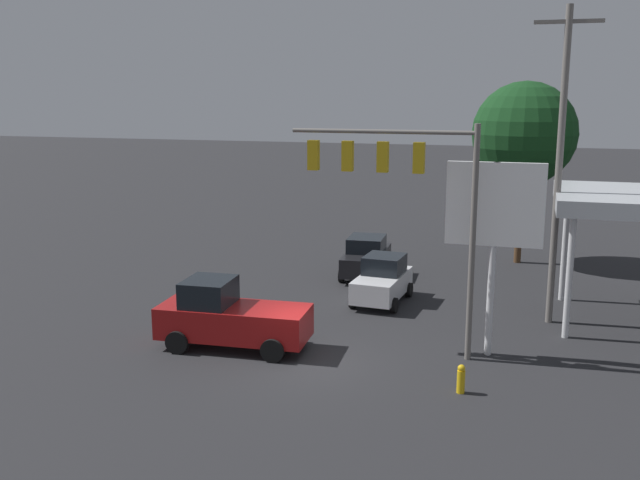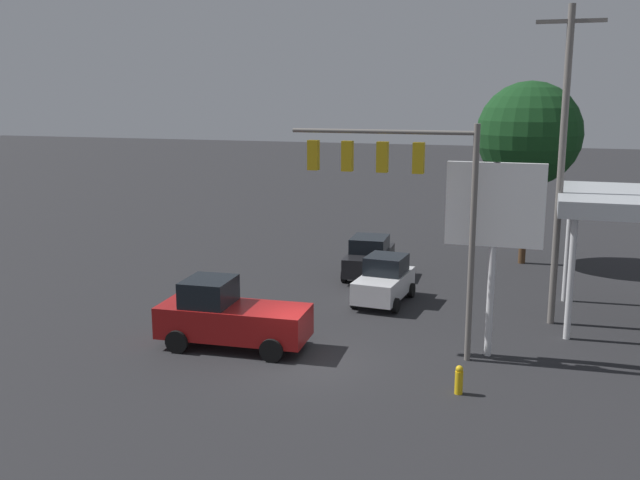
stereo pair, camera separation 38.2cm
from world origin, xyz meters
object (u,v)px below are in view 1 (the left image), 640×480
Objects in this scene: sedan_far at (366,257)px; hatchback_crossing at (383,280)px; pickup_parked at (230,317)px; traffic_signal_assembly at (402,182)px; street_tree at (524,134)px; price_sign at (495,213)px; utility_pole at (559,162)px; fire_hydrant at (461,379)px.

hatchback_crossing is at bearing 18.72° from sedan_far.
traffic_signal_assembly is at bearing -170.84° from pickup_parked.
street_tree is (-6.93, -4.98, 5.71)m from sedan_far.
traffic_signal_assembly is 1.19× the size of price_sign.
traffic_signal_assembly is 3.20m from price_sign.
utility_pole reaches higher than sedan_far.
price_sign is at bearing 64.46° from utility_pole.
fire_hydrant is (-2.42, 2.85, -5.42)m from traffic_signal_assembly.
utility_pole is at bearing 98.42° from street_tree.
pickup_parked is 0.57× the size of street_tree.
traffic_signal_assembly is 0.66× the size of utility_pole.
pickup_parked is 1.18× the size of sedan_far.
fire_hydrant is at bearing 86.36° from street_tree.
utility_pole is at bearing -108.46° from fire_hydrant.
fire_hydrant is (0.55, 3.48, -4.43)m from price_sign.
utility_pole reaches higher than price_sign.
utility_pole is 1.27× the size of street_tree.
hatchback_crossing reaches higher than sedan_far.
street_tree is at bearing -123.38° from pickup_parked.
traffic_signal_assembly is 1.46× the size of pickup_parked.
traffic_signal_assembly reaches higher than hatchback_crossing.
utility_pole is 11.03m from sedan_far.
traffic_signal_assembly reaches higher than fire_hydrant.
price_sign is at bearing -171.07° from pickup_parked.
sedan_far reaches higher than fire_hydrant.
utility_pole is (-5.00, -4.87, 0.33)m from traffic_signal_assembly.
price_sign is 9.62m from pickup_parked.
traffic_signal_assembly is at bearing 76.48° from street_tree.
price_sign is 1.45× the size of sedan_far.
pickup_parked is (3.94, 6.94, 0.16)m from hatchback_crossing.
pickup_parked reaches higher than sedan_far.
hatchback_crossing is 4.45× the size of fire_hydrant.
price_sign is at bearing -168.07° from traffic_signal_assembly.
price_sign reaches higher than sedan_far.
traffic_signal_assembly reaches higher than sedan_far.
utility_pole reaches higher than pickup_parked.
hatchback_crossing is 0.74× the size of pickup_parked.
price_sign is 0.70× the size of street_tree.
traffic_signal_assembly is 1.98× the size of hatchback_crossing.
sedan_far is at bearing -105.14° from pickup_parked.
hatchback_crossing is at bearing -63.99° from fire_hydrant.
price_sign is 1.67× the size of hatchback_crossing.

